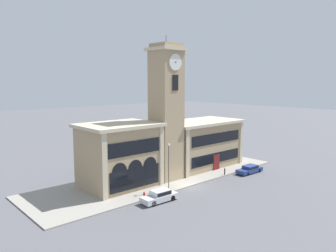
% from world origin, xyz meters
% --- Properties ---
extents(ground_plane, '(300.00, 300.00, 0.00)m').
position_xyz_m(ground_plane, '(0.00, 0.00, 0.00)').
color(ground_plane, '#56565B').
extents(sidewalk_kerb, '(41.23, 12.58, 0.15)m').
position_xyz_m(sidewalk_kerb, '(0.00, 6.29, 0.07)').
color(sidewalk_kerb, gray).
rests_on(sidewalk_kerb, ground_plane).
extents(clock_tower, '(4.55, 4.55, 21.33)m').
position_xyz_m(clock_tower, '(0.00, 5.04, 10.13)').
color(clock_tower, tan).
rests_on(clock_tower, ground_plane).
extents(town_hall_left_wing, '(10.64, 8.16, 8.96)m').
position_xyz_m(town_hall_left_wing, '(-7.20, 6.81, 4.51)').
color(town_hall_left_wing, tan).
rests_on(town_hall_left_wing, ground_plane).
extents(town_hall_right_wing, '(15.09, 8.16, 8.02)m').
position_xyz_m(town_hall_right_wing, '(9.42, 6.82, 4.04)').
color(town_hall_right_wing, tan).
rests_on(town_hall_right_wing, ground_plane).
extents(parked_car_near, '(4.81, 1.98, 1.48)m').
position_xyz_m(parked_car_near, '(-6.93, -1.53, 0.77)').
color(parked_car_near, silver).
rests_on(parked_car_near, ground_plane).
extents(parked_car_mid, '(4.97, 2.00, 1.24)m').
position_xyz_m(parked_car_mid, '(12.30, -1.53, 0.65)').
color(parked_car_mid, navy).
rests_on(parked_car_mid, ground_plane).
extents(street_lamp, '(0.36, 0.36, 6.40)m').
position_xyz_m(street_lamp, '(-3.54, 0.58, 4.29)').
color(street_lamp, '#4C4C51').
rests_on(street_lamp, sidewalk_kerb).
extents(bollard, '(0.18, 0.18, 1.06)m').
position_xyz_m(bollard, '(8.07, 0.23, 0.67)').
color(bollard, black).
rests_on(bollard, sidewalk_kerb).
extents(fire_hydrant, '(0.22, 0.22, 0.87)m').
position_xyz_m(fire_hydrant, '(-7.95, 0.30, 0.57)').
color(fire_hydrant, red).
rests_on(fire_hydrant, sidewalk_kerb).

